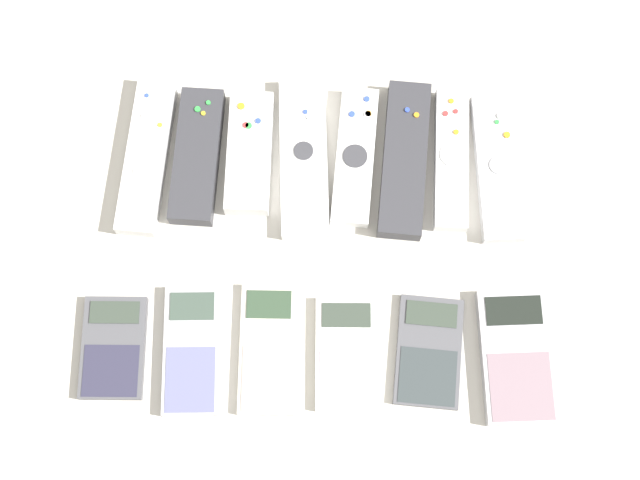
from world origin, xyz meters
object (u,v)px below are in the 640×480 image
Objects in this scene: calculator_0 at (114,348)px; remote_4 at (355,156)px; calculator_3 at (346,354)px; remote_6 at (451,159)px; calculator_1 at (192,350)px; remote_5 at (404,160)px; remote_2 at (249,153)px; remote_7 at (497,168)px; remote_3 at (304,157)px; calculator_2 at (268,349)px; calculator_5 at (516,356)px; remote_1 at (197,156)px; calculator_4 at (429,352)px; remote_0 at (147,155)px.

remote_4 is at bearing 40.30° from calculator_0.
calculator_3 is at bearing -1.07° from calculator_0.
remote_6 is 1.19× the size of calculator_1.
remote_5 reaches higher than calculator_3.
remote_2 reaches higher than calculator_3.
remote_6 is at bearing 167.34° from remote_7.
calculator_0 is 0.91× the size of calculator_3.
remote_4 is at bearing 50.68° from calculator_1.
remote_2 is at bearing 57.74° from calculator_0.
remote_3 is at bearing -1.37° from remote_2.
calculator_2 is at bearing 0.74° from calculator_1.
calculator_3 is at bearing -131.35° from remote_7.
remote_1 is at bearing 144.93° from calculator_5.
calculator_2 is (0.03, -0.24, -0.01)m from remote_2.
remote_3 is 1.15× the size of remote_6.
calculator_0 is (-0.40, -0.25, -0.00)m from remote_6.
remote_6 is 0.40m from calculator_1.
remote_3 is 0.19m from remote_6.
remote_4 is 0.99× the size of remote_6.
remote_2 is 0.77× the size of remote_5.
remote_3 is 0.33m from calculator_0.
calculator_5 is (0.13, -0.24, -0.00)m from remote_5.
calculator_4 is at bearing -114.03° from remote_7.
remote_3 is at bearing 133.14° from calculator_5.
remote_1 is 0.32m from remote_6.
remote_6 reaches higher than calculator_1.
remote_7 reaches higher than calculator_4.
calculator_5 reaches higher than calculator_1.
calculator_0 is (-0.08, -0.24, -0.01)m from remote_1.
calculator_4 is at bearing -37.05° from remote_1.
remote_3 is 0.24m from remote_7.
calculator_2 is at bearing -175.34° from calculator_4.
calculator_3 is 0.83× the size of calculator_5.
remote_7 and calculator_5 have the same top height.
remote_4 is 1.12× the size of calculator_5.
calculator_2 is 0.96× the size of calculator_5.
remote_1 is at bearing 127.09° from calculator_3.
remote_2 reaches higher than calculator_2.
calculator_5 is (0.20, 0.00, 0.00)m from calculator_3.
remote_6 reaches higher than calculator_0.
calculator_1 reaches higher than calculator_3.
calculator_0 is 0.37m from calculator_4.
calculator_3 is at bearing -62.72° from remote_2.
remote_1 is 0.95× the size of remote_6.
calculator_0 is 0.91× the size of calculator_4.
remote_5 is at bearing 73.21° from calculator_3.
remote_1 is 0.13m from remote_3.
calculator_5 reaches higher than calculator_4.
remote_4 reaches higher than calculator_1.
remote_0 reaches higher than remote_6.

